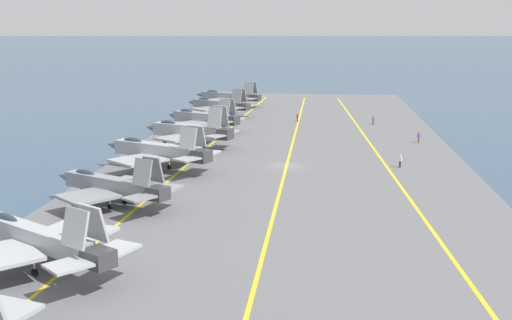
{
  "coord_description": "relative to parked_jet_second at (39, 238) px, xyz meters",
  "views": [
    {
      "loc": [
        -83.93,
        -4.65,
        19.13
      ],
      "look_at": [
        -8.23,
        3.26,
        2.9
      ],
      "focal_mm": 45.0,
      "sensor_mm": 36.0,
      "label": 1
    }
  ],
  "objects": [
    {
      "name": "parked_jet_eighth",
      "position": [
        101.01,
        0.13,
        -0.24
      ],
      "size": [
        12.1,
        17.0,
        5.84
      ],
      "color": "gray",
      "rests_on": "carrier_deck"
    },
    {
      "name": "deck_stripe_foul_line",
      "position": [
        38.98,
        -30.29,
        -2.57
      ],
      "size": [
        162.42,
        10.26,
        0.01
      ],
      "primitive_type": "cube",
      "rotation": [
        0.0,
        0.0,
        0.06
      ],
      "color": "yellow",
      "rests_on": "carrier_deck"
    },
    {
      "name": "parked_jet_sixth",
      "position": [
        65.96,
        -0.51,
        -0.22
      ],
      "size": [
        13.61,
        15.08,
        6.05
      ],
      "color": "gray",
      "rests_on": "carrier_deck"
    },
    {
      "name": "crew_white_vest",
      "position": [
        39.64,
        -31.93,
        -1.62
      ],
      "size": [
        0.42,
        0.46,
        1.74
      ],
      "color": "#232328",
      "rests_on": "carrier_deck"
    },
    {
      "name": "deck_stripe_centerline",
      "position": [
        38.98,
        -16.88,
        -2.57
      ],
      "size": [
        162.7,
        0.36,
        0.01
      ],
      "primitive_type": "cube",
      "color": "yellow",
      "rests_on": "carrier_deck"
    },
    {
      "name": "deck_stripe_edge_line",
      "position": [
        38.98,
        -3.47,
        -2.57
      ],
      "size": [
        162.57,
        7.19,
        0.01
      ],
      "primitive_type": "cube",
      "rotation": [
        0.0,
        0.0,
        -0.04
      ],
      "color": "yellow",
      "rests_on": "carrier_deck"
    },
    {
      "name": "parked_jet_seventh",
      "position": [
        84.73,
        -0.25,
        -0.18
      ],
      "size": [
        12.95,
        15.41,
        5.97
      ],
      "color": "gray",
      "rests_on": "carrier_deck"
    },
    {
      "name": "crew_purple_vest",
      "position": [
        58.35,
        -36.98,
        -1.59
      ],
      "size": [
        0.4,
        0.46,
        1.8
      ],
      "color": "#4C473D",
      "rests_on": "carrier_deck"
    },
    {
      "name": "crew_brown_vest",
      "position": [
        76.71,
        -31.12,
        -1.61
      ],
      "size": [
        0.44,
        0.36,
        1.76
      ],
      "color": "#383328",
      "rests_on": "carrier_deck"
    },
    {
      "name": "ground_plane",
      "position": [
        38.98,
        -16.88,
        -2.98
      ],
      "size": [
        2000.0,
        2000.0,
        0.0
      ],
      "primitive_type": "plane",
      "color": "#334C66"
    },
    {
      "name": "parked_jet_fourth",
      "position": [
        34.67,
        -0.34,
        0.03
      ],
      "size": [
        14.14,
        16.69,
        6.29
      ],
      "color": "#9EA3A8",
      "rests_on": "carrier_deck"
    },
    {
      "name": "parked_jet_fifth",
      "position": [
        50.72,
        -1.1,
        0.01
      ],
      "size": [
        12.71,
        15.61,
        6.7
      ],
      "color": "#93999E",
      "rests_on": "carrier_deck"
    },
    {
      "name": "carrier_deck",
      "position": [
        38.98,
        -16.88,
        -2.78
      ],
      "size": [
        180.77,
        48.77,
        0.4
      ],
      "primitive_type": "cube",
      "color": "slate",
      "rests_on": "ground"
    },
    {
      "name": "parked_jet_third",
      "position": [
        17.85,
        0.17,
        -0.31
      ],
      "size": [
        12.25,
        15.27,
        5.76
      ],
      "color": "gray",
      "rests_on": "carrier_deck"
    },
    {
      "name": "crew_red_vest",
      "position": [
        78.78,
        -16.73,
        -1.65
      ],
      "size": [
        0.45,
        0.39,
        1.69
      ],
      "color": "#383328",
      "rests_on": "carrier_deck"
    },
    {
      "name": "parked_jet_second",
      "position": [
        0.0,
        0.0,
        0.0
      ],
      "size": [
        13.22,
        16.7,
        6.1
      ],
      "color": "#A8AAAF",
      "rests_on": "carrier_deck"
    }
  ]
}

